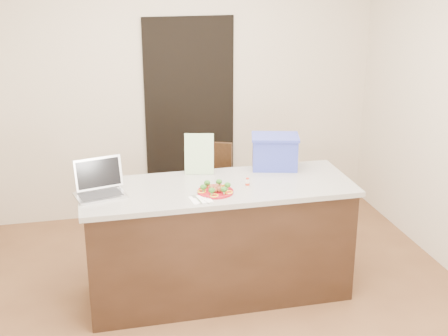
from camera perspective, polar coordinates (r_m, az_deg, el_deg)
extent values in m
plane|color=brown|center=(4.90, 0.10, -12.75)|extent=(4.00, 4.00, 0.00)
plane|color=beige|center=(6.24, -4.15, 7.75)|extent=(4.00, 0.00, 4.00)
plane|color=beige|center=(2.57, 10.56, -10.20)|extent=(4.00, 0.00, 4.00)
cube|color=black|center=(6.31, -3.14, 4.65)|extent=(0.90, 0.02, 2.00)
cube|color=black|center=(4.89, -0.57, -6.86)|extent=(2.00, 0.70, 0.88)
cube|color=beige|center=(4.71, -0.59, -1.84)|extent=(2.06, 0.76, 0.04)
cylinder|color=maroon|center=(4.56, -0.79, -2.18)|extent=(0.27, 0.27, 0.02)
torus|color=maroon|center=(4.56, -0.79, -2.11)|extent=(0.26, 0.26, 0.01)
sphere|color=brown|center=(4.55, -0.79, -1.86)|extent=(0.04, 0.04, 0.04)
sphere|color=brown|center=(4.58, -0.67, -1.71)|extent=(0.04, 0.04, 0.04)
sphere|color=brown|center=(4.57, -1.09, -1.74)|extent=(0.04, 0.04, 0.04)
sphere|color=brown|center=(4.54, -1.21, -1.89)|extent=(0.04, 0.04, 0.04)
sphere|color=brown|center=(4.52, -0.92, -2.01)|extent=(0.04, 0.04, 0.04)
sphere|color=brown|center=(4.53, -0.49, -1.97)|extent=(0.04, 0.04, 0.04)
ellipsoid|color=#1D4F15|center=(4.56, 0.31, -1.57)|extent=(0.05, 0.05, 0.04)
ellipsoid|color=#1D4F15|center=(4.63, -0.46, -1.27)|extent=(0.05, 0.05, 0.04)
ellipsoid|color=#1D4F15|center=(4.61, -1.56, -1.37)|extent=(0.05, 0.05, 0.04)
ellipsoid|color=#1D4F15|center=(4.53, -1.91, -1.76)|extent=(0.05, 0.05, 0.04)
ellipsoid|color=#1D4F15|center=(4.47, -1.14, -2.06)|extent=(0.05, 0.05, 0.04)
ellipsoid|color=#1D4F15|center=(4.48, -0.01, -1.96)|extent=(0.05, 0.05, 0.04)
torus|color=yellow|center=(4.63, 0.05, -1.69)|extent=(0.06, 0.06, 0.01)
torus|color=yellow|center=(4.64, -1.44, -1.64)|extent=(0.06, 0.06, 0.01)
torus|color=yellow|center=(4.54, -2.06, -2.15)|extent=(0.06, 0.06, 0.01)
torus|color=yellow|center=(4.46, -0.91, -2.53)|extent=(0.06, 0.06, 0.01)
torus|color=yellow|center=(4.52, 0.41, -2.23)|extent=(0.06, 0.06, 0.01)
cube|color=white|center=(4.44, -2.14, -2.89)|extent=(0.16, 0.16, 0.01)
cube|color=#A9A8AD|center=(4.42, -2.35, -2.94)|extent=(0.03, 0.13, 0.00)
cube|color=#A9A8AD|center=(4.48, -2.52, -2.59)|extent=(0.04, 0.06, 0.00)
cube|color=white|center=(4.40, -1.64, -3.00)|extent=(0.05, 0.09, 0.01)
cube|color=#A9A8AD|center=(4.49, -1.90, -2.53)|extent=(0.06, 0.11, 0.00)
cylinder|color=beige|center=(4.67, 2.16, -1.44)|extent=(0.03, 0.03, 0.05)
cylinder|color=beige|center=(4.66, 2.17, -1.08)|extent=(0.02, 0.02, 0.01)
cylinder|color=red|center=(4.66, 2.17, -0.96)|extent=(0.02, 0.02, 0.01)
cylinder|color=red|center=(4.67, 2.16, -1.47)|extent=(0.03, 0.03, 0.02)
cube|color=#B1B2B6|center=(4.59, -11.24, -2.43)|extent=(0.40, 0.32, 0.02)
cube|color=#B1B2B6|center=(4.66, -11.41, -0.46)|extent=(0.36, 0.14, 0.23)
cube|color=black|center=(4.65, -11.40, -0.49)|extent=(0.32, 0.12, 0.20)
cube|color=#272729|center=(4.58, -11.24, -2.38)|extent=(0.33, 0.24, 0.00)
cube|color=white|center=(4.90, -2.29, 1.29)|extent=(0.23, 0.10, 0.32)
cube|color=#2E3AA6|center=(5.06, 4.67, 1.38)|extent=(0.41, 0.33, 0.25)
cube|color=#2E3AA6|center=(5.02, 4.71, 2.85)|extent=(0.43, 0.36, 0.02)
cube|color=#321D0F|center=(5.62, -0.94, -3.08)|extent=(0.56, 0.56, 0.04)
cube|color=#321D0F|center=(5.71, -1.37, 0.07)|extent=(0.40, 0.21, 0.48)
cylinder|color=#321D0F|center=(5.52, -2.38, -6.13)|extent=(0.04, 0.04, 0.45)
cylinder|color=#321D0F|center=(5.59, 1.29, -5.76)|extent=(0.04, 0.04, 0.45)
cylinder|color=#321D0F|center=(5.85, -3.06, -4.63)|extent=(0.04, 0.04, 0.45)
cylinder|color=#321D0F|center=(5.91, 0.42, -4.30)|extent=(0.04, 0.04, 0.45)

